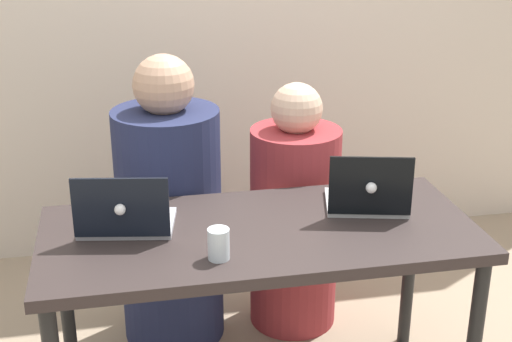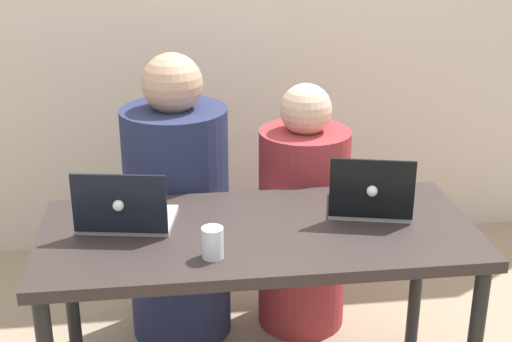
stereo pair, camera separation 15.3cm
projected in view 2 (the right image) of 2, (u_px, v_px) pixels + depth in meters
The scene contains 7 objects.
back_wall at pixel (221, 18), 3.49m from camera, with size 4.50×0.10×2.37m, color beige.
desk at pixel (258, 249), 2.39m from camera, with size 1.44×0.64×0.72m.
person_on_left at pixel (178, 215), 2.90m from camera, with size 0.50×0.50×1.20m.
person_on_right at pixel (303, 222), 2.98m from camera, with size 0.40×0.40×1.07m.
laptop_back_right at pixel (370, 200), 2.45m from camera, with size 0.33×0.29×0.22m.
laptop_back_left at pixel (126, 214), 2.35m from camera, with size 0.34×0.28×0.22m.
water_glass_left at pixel (213, 245), 2.16m from camera, with size 0.07×0.07×0.10m.
Camera 2 is at (-0.28, -2.11, 1.76)m, focal length 50.00 mm.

